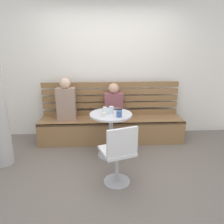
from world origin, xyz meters
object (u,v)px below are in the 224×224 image
Objects in this scene: cup_glass_tall at (111,110)px; cup_espresso_small at (104,114)px; cup_mug_blue at (119,114)px; person_child_left at (114,103)px; white_chair at (119,153)px; booth_bench at (112,130)px; cafe_table at (111,126)px; cup_water_clear at (105,110)px; person_adult at (66,101)px; phone_on_table at (118,109)px.

cup_glass_tall is 2.14× the size of cup_espresso_small.
cup_glass_tall reaches higher than cup_mug_blue.
white_chair is at bearing -90.88° from person_child_left.
booth_bench is 28.42× the size of cup_mug_blue.
cafe_table is 0.28m from cup_glass_tall.
cup_espresso_small is (-0.13, -0.12, -0.03)m from cup_glass_tall.
cup_water_clear reaches higher than cup_mug_blue.
white_chair is 0.72m from cup_mug_blue.
white_chair reaches higher than cup_espresso_small.
white_chair reaches higher than cafe_table.
cup_glass_tall reaches higher than booth_bench.
cup_mug_blue is (0.21, -0.16, -0.01)m from cup_water_clear.
cup_water_clear is at bearing -41.44° from person_adult.
cafe_table is 1.09× the size of person_child_left.
person_child_left reaches higher than cup_espresso_small.
cup_espresso_small is (-0.16, -0.71, 0.55)m from booth_bench.
person_adult is at bearing 178.21° from booth_bench.
person_adult is (-0.79, 0.61, 0.27)m from cafe_table.
cafe_table is at bearing 45.25° from cup_espresso_small.
phone_on_table is at bearing 85.94° from white_chair.
person_adult reaches higher than white_chair.
person_child_left is at bearing 74.24° from cup_water_clear.
person_child_left is 0.63m from cup_glass_tall.
person_child_left is at bearing 82.49° from cafe_table.
cup_mug_blue is 0.24m from cup_espresso_small.
white_chair is at bearing -86.23° from cup_glass_tall.
white_chair is at bearing -59.11° from person_adult.
person_adult is 8.23× the size of cup_mug_blue.
person_adult reaches higher than cup_mug_blue.
cup_glass_tall is at bearing -96.86° from person_child_left.
person_child_left reaches higher than phone_on_table.
cup_glass_tall reaches higher than phone_on_table.
cup_glass_tall reaches higher than white_chair.
person_adult reaches higher than booth_bench.
white_chair is at bearing -75.42° from cup_espresso_small.
person_adult is at bearing 132.48° from cup_espresso_small.
cafe_table is 1.04m from person_adult.
person_child_left is at bearing 0.48° from person_adult.
person_child_left is at bearing 92.60° from cup_mug_blue.
person_child_left reaches higher than cup_mug_blue.
booth_bench is at bearing 25.88° from phone_on_table.
cup_espresso_small reaches higher than phone_on_table.
booth_bench is 0.66m from cafe_table.
booth_bench is 0.95m from cup_mug_blue.
white_chair is 1.09× the size of person_adult.
cup_mug_blue is at bearing -40.62° from person_adult.
person_adult is 5.59× the size of phone_on_table.
cup_glass_tall is at bearing -27.49° from cafe_table.
person_child_left is 12.12× the size of cup_espresso_small.
cafe_table is 6.17× the size of cup_glass_tall.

